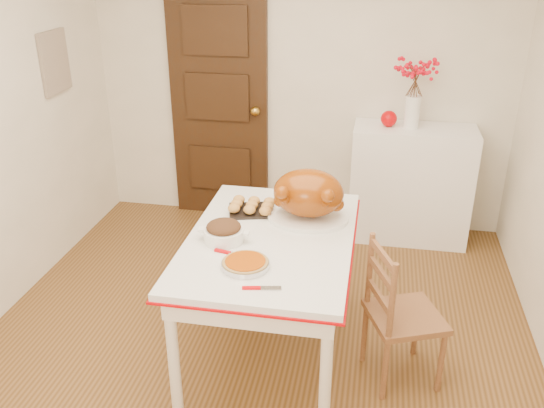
% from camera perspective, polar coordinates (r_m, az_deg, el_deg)
% --- Properties ---
extents(floor, '(3.50, 4.00, 0.00)m').
position_cam_1_polar(floor, '(3.68, -2.13, -14.75)').
color(floor, '#543414').
rests_on(floor, ground).
extents(wall_back, '(3.50, 0.00, 2.50)m').
position_cam_1_polar(wall_back, '(4.92, 2.80, 12.01)').
color(wall_back, '#EEE4D0').
rests_on(wall_back, ground).
extents(door_back, '(0.85, 0.06, 2.06)m').
position_cam_1_polar(door_back, '(5.09, -5.24, 9.80)').
color(door_back, black).
rests_on(door_back, ground).
extents(photo_board, '(0.03, 0.35, 0.45)m').
position_cam_1_polar(photo_board, '(4.69, -20.63, 12.98)').
color(photo_board, tan).
rests_on(photo_board, ground).
extents(sideboard, '(0.97, 0.43, 0.97)m').
position_cam_1_polar(sideboard, '(4.91, 13.45, 1.91)').
color(sideboard, white).
rests_on(sideboard, floor).
extents(kitchen_table, '(0.93, 1.36, 0.82)m').
position_cam_1_polar(kitchen_table, '(3.45, -0.15, -9.26)').
color(kitchen_table, silver).
rests_on(kitchen_table, floor).
extents(chair_oak, '(0.50, 0.50, 0.87)m').
position_cam_1_polar(chair_oak, '(3.36, 13.02, -10.45)').
color(chair_oak, brown).
rests_on(chair_oak, floor).
extents(berry_vase, '(0.27, 0.27, 0.53)m').
position_cam_1_polar(berry_vase, '(4.68, 13.82, 10.42)').
color(berry_vase, white).
rests_on(berry_vase, sideboard).
extents(apple, '(0.13, 0.13, 0.13)m').
position_cam_1_polar(apple, '(4.72, 11.44, 8.24)').
color(apple, '#BD0206').
rests_on(apple, sideboard).
extents(turkey_platter, '(0.49, 0.40, 0.30)m').
position_cam_1_polar(turkey_platter, '(3.38, 3.60, 0.82)').
color(turkey_platter, '#7D3B08').
rests_on(turkey_platter, kitchen_table).
extents(pumpkin_pie, '(0.26, 0.26, 0.05)m').
position_cam_1_polar(pumpkin_pie, '(2.94, -2.65, -5.82)').
color(pumpkin_pie, '#9B3D02').
rests_on(pumpkin_pie, kitchen_table).
extents(stuffing_dish, '(0.31, 0.26, 0.11)m').
position_cam_1_polar(stuffing_dish, '(3.19, -4.77, -2.72)').
color(stuffing_dish, '#3D2414').
rests_on(stuffing_dish, kitchen_table).
extents(rolls_tray, '(0.32, 0.28, 0.07)m').
position_cam_1_polar(rolls_tray, '(3.51, -1.99, -0.24)').
color(rolls_tray, '#C2893A').
rests_on(rolls_tray, kitchen_table).
extents(pie_server, '(0.19, 0.09, 0.01)m').
position_cam_1_polar(pie_server, '(2.78, -1.03, -8.27)').
color(pie_server, silver).
rests_on(pie_server, kitchen_table).
extents(carving_knife, '(0.26, 0.11, 0.01)m').
position_cam_1_polar(carving_knife, '(3.06, -3.52, -4.98)').
color(carving_knife, silver).
rests_on(carving_knife, kitchen_table).
extents(drinking_glass, '(0.07, 0.07, 0.11)m').
position_cam_1_polar(drinking_glass, '(3.71, 2.35, 1.48)').
color(drinking_glass, white).
rests_on(drinking_glass, kitchen_table).
extents(shaker_pair, '(0.09, 0.06, 0.09)m').
position_cam_1_polar(shaker_pair, '(3.66, 5.64, 0.87)').
color(shaker_pair, white).
rests_on(shaker_pair, kitchen_table).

